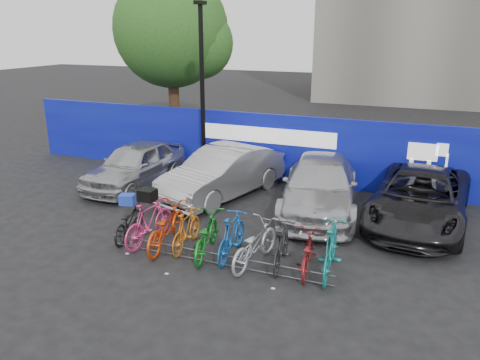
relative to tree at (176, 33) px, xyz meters
The scene contains 21 objects.
ground 13.14m from the tree, 56.03° to the right, with size 100.00×100.00×0.00m, color black.
hoarding 8.80m from the tree, 30.89° to the right, with size 22.00×0.18×2.40m.
tree is the anchor object (origin of this frame).
lamppost 6.14m from the tree, 52.49° to the right, with size 0.25×0.50×6.11m.
bike_rack 13.55m from the tree, 57.55° to the right, with size 5.60×0.03×0.30m.
car_0 7.94m from the tree, 74.27° to the right, with size 1.80×4.47×1.52m, color #A5A6AA.
car_1 9.12m from the tree, 51.19° to the right, with size 1.69×4.84×1.60m, color #A2A3A6.
car_2 11.21m from the tree, 37.35° to the right, with size 2.15×5.28×1.53m, color #B1B1B6.
car_3 13.41m from the tree, 29.50° to the right, with size 2.46×5.33×1.48m, color black.
bike_0 11.85m from the tree, 68.03° to the right, with size 0.61×1.76×0.92m, color black.
bike_1 12.12m from the tree, 64.99° to the right, with size 0.54×1.92×1.15m, color #D6387D.
bike_2 12.38m from the tree, 62.79° to the right, with size 0.73×2.08×1.10m, color red.
bike_3 12.52m from the tree, 60.28° to the right, with size 0.47×1.67×1.00m, color #CA6E1B.
bike_4 12.91m from the tree, 58.15° to the right, with size 0.68×1.95×1.02m, color #11741B.
bike_5 13.13m from the tree, 55.40° to the right, with size 0.51×1.82×1.10m, color #1053A8.
bike_6 13.58m from the tree, 53.41° to the right, with size 0.68×1.95×1.02m, color #A2A4AA.
bike_7 13.84m from the tree, 50.95° to the right, with size 0.48×1.71×1.03m, color #232325.
bike_8 14.21m from the tree, 48.99° to the right, with size 0.59×1.70×0.89m, color maroon.
bike_9 14.46m from the tree, 47.22° to the right, with size 0.57×2.02×1.21m, color #157A77.
cargo_crate 11.63m from the tree, 68.03° to the right, with size 0.38×0.29×0.27m, color #1D3AAE.
cargo_topcase 11.87m from the tree, 64.99° to the right, with size 0.40×0.35×0.29m, color black.
Camera 1 is at (4.20, -9.41, 5.21)m, focal length 35.00 mm.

